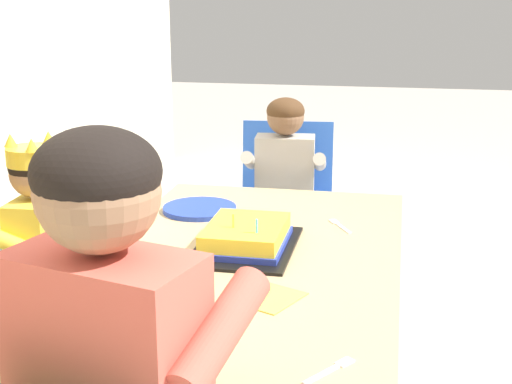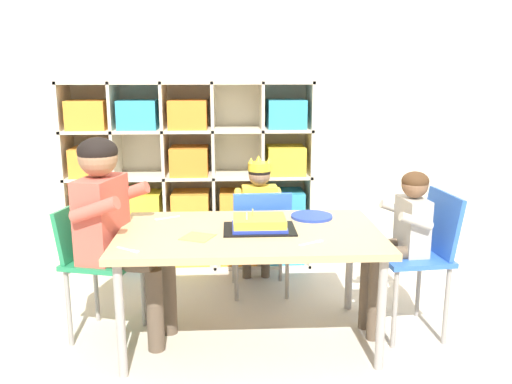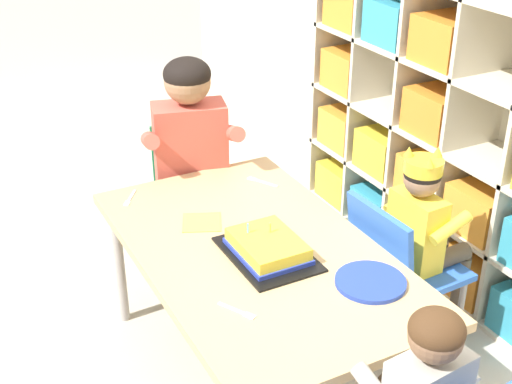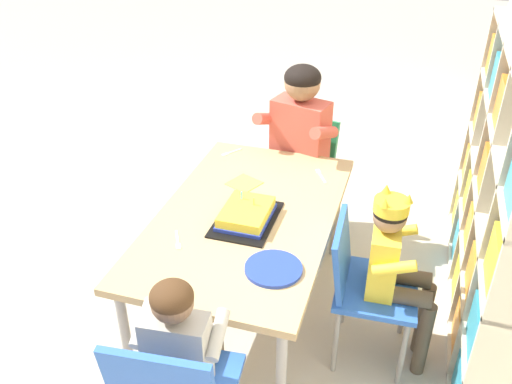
{
  "view_description": "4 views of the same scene",
  "coord_description": "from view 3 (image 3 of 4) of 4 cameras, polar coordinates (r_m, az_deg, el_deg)",
  "views": [
    {
      "loc": [
        -1.71,
        -0.36,
        1.23
      ],
      "look_at": [
        -0.03,
        -0.03,
        0.76
      ],
      "focal_mm": 51.44,
      "sensor_mm": 36.0,
      "label": 1
    },
    {
      "loc": [
        -0.1,
        -2.5,
        1.35
      ],
      "look_at": [
        0.03,
        0.04,
        0.77
      ],
      "focal_mm": 37.04,
      "sensor_mm": 36.0,
      "label": 2
    },
    {
      "loc": [
        1.79,
        -0.94,
        1.86
      ],
      "look_at": [
        -0.04,
        0.02,
        0.78
      ],
      "focal_mm": 49.48,
      "sensor_mm": 36.0,
      "label": 3
    },
    {
      "loc": [
        1.93,
        0.64,
        1.93
      ],
      "look_at": [
        0.07,
        0.06,
        0.74
      ],
      "focal_mm": 38.37,
      "sensor_mm": 36.0,
      "label": 4
    }
  ],
  "objects": [
    {
      "name": "ground",
      "position": [
        2.75,
        0.07,
        -14.91
      ],
      "size": [
        16.0,
        16.0,
        0.0
      ],
      "primitive_type": "plane",
      "color": "#BCB2A3"
    },
    {
      "name": "storage_cubby_shelf",
      "position": [
        3.25,
        14.63,
        3.65
      ],
      "size": [
        1.68,
        0.32,
        1.29
      ],
      "color": "beige",
      "rests_on": "ground"
    },
    {
      "name": "activity_table",
      "position": [
        2.42,
        0.08,
        -5.56
      ],
      "size": [
        1.29,
        0.76,
        0.58
      ],
      "color": "tan",
      "rests_on": "ground"
    },
    {
      "name": "classroom_chair_blue",
      "position": [
        2.69,
        11.42,
        -5.73
      ],
      "size": [
        0.38,
        0.38,
        0.67
      ],
      "rotation": [
        0.0,
        0.0,
        3.19
      ],
      "color": "blue",
      "rests_on": "ground"
    },
    {
      "name": "child_with_crown",
      "position": [
        2.69,
        13.53,
        -2.69
      ],
      "size": [
        0.3,
        0.31,
        0.85
      ],
      "rotation": [
        0.0,
        0.0,
        3.19
      ],
      "color": "yellow",
      "rests_on": "ground"
    },
    {
      "name": "classroom_chair_adult_side",
      "position": [
        3.12,
        -5.28,
        0.27
      ],
      "size": [
        0.43,
        0.41,
        0.69
      ],
      "rotation": [
        0.0,
        0.0,
        1.31
      ],
      "color": "#238451",
      "rests_on": "ground"
    },
    {
      "name": "adult_helper_seated",
      "position": [
        2.92,
        -5.14,
        2.97
      ],
      "size": [
        0.47,
        0.45,
        1.04
      ],
      "rotation": [
        0.0,
        0.0,
        1.31
      ],
      "color": "#D15647",
      "rests_on": "ground"
    },
    {
      "name": "birthday_cake_on_tray",
      "position": [
        2.35,
        0.96,
        -4.56
      ],
      "size": [
        0.36,
        0.25,
        0.1
      ],
      "color": "black",
      "rests_on": "activity_table"
    },
    {
      "name": "paper_plate_stack",
      "position": [
        2.25,
        9.24,
        -7.18
      ],
      "size": [
        0.22,
        0.22,
        0.01
      ],
      "primitive_type": "cylinder",
      "color": "#233DA3",
      "rests_on": "activity_table"
    },
    {
      "name": "paper_napkin_square",
      "position": [
        2.55,
        -4.41,
        -2.45
      ],
      "size": [
        0.18,
        0.18,
        0.0
      ],
      "primitive_type": "cube",
      "rotation": [
        0.0,
        0.0,
        -0.42
      ],
      "color": "#F4DB4C",
      "rests_on": "activity_table"
    },
    {
      "name": "fork_beside_plate_stack",
      "position": [
        2.83,
        0.37,
        0.87
      ],
      "size": [
        0.13,
        0.08,
        0.0
      ],
      "rotation": [
        0.0,
        0.0,
        0.5
      ],
      "color": "white",
      "rests_on": "activity_table"
    },
    {
      "name": "fork_near_child_seat",
      "position": [
        2.11,
        -1.39,
        -9.63
      ],
      "size": [
        0.12,
        0.08,
        0.0
      ],
      "rotation": [
        0.0,
        0.0,
        3.64
      ],
      "color": "white",
      "rests_on": "activity_table"
    },
    {
      "name": "fork_scattered_mid_table",
      "position": [
        2.74,
        -10.17,
        -0.55
      ],
      "size": [
        0.11,
        0.08,
        0.0
      ],
      "rotation": [
        0.0,
        0.0,
        2.53
      ],
      "color": "white",
      "rests_on": "activity_table"
    }
  ]
}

